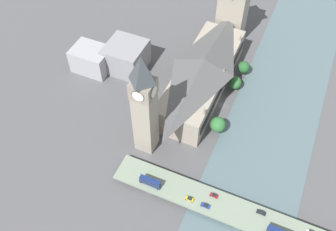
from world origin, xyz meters
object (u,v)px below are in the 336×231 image
Objects in this scene: parliament_hall at (203,74)px; car_southbound_extra at (214,195)px; car_northbound_mid at (261,212)px; car_southbound_lead at (189,199)px; road_bridge at (241,214)px; victoria_tower at (233,8)px; double_decker_bus_lead at (150,182)px; clock_tower at (144,103)px; car_southbound_mid at (205,206)px.

car_southbound_extra is at bearing 114.86° from parliament_hall.
car_northbound_mid is 23.93m from car_southbound_extra.
road_bridge is at bearing -172.79° from car_southbound_lead.
victoria_tower is 135.88m from double_decker_bus_lead.
car_southbound_mid is at bearing 150.72° from clock_tower.
clock_tower is 14.72× the size of car_northbound_mid.
parliament_hall reaches higher than car_southbound_mid.
car_southbound_extra is (-32.81, 127.89, -19.26)m from victoria_tower.
road_bridge is 15.89m from car_southbound_extra.
road_bridge is 11.82× the size of double_decker_bus_lead.
car_southbound_extra is at bearing -167.80° from double_decker_bus_lead.
clock_tower is 15.91× the size of car_southbound_extra.
car_northbound_mid is 1.08× the size of car_southbound_extra.
parliament_hall is at bearing -51.05° from car_northbound_mid.
double_decker_bus_lead is 2.74× the size of car_southbound_extra.
car_southbound_mid is 7.24m from car_southbound_extra.
car_northbound_mid is at bearing -155.03° from road_bridge.
car_southbound_mid is at bearing 111.58° from parliament_hall.
car_southbound_lead is 1.03× the size of car_southbound_extra.
road_bridge is 17.93m from car_southbound_mid.
clock_tower reaches higher than car_northbound_mid.
double_decker_bus_lead is at bearing 7.64° from car_northbound_mid.
car_southbound_extra is at bearing 104.39° from victoria_tower.
car_northbound_mid reaches higher than road_bridge.
car_southbound_mid is (-43.50, 24.39, -30.40)m from clock_tower.
victoria_tower is at bearing -69.81° from road_bridge.
parliament_hall is at bearing 90.06° from victoria_tower.
road_bridge is at bearing -175.71° from double_decker_bus_lead.
car_northbound_mid is (-56.74, 127.29, -19.25)m from victoria_tower.
clock_tower is at bearing -20.96° from car_southbound_extra.
victoria_tower is 139.63m from car_southbound_mid.
parliament_hall is 90.49m from car_northbound_mid.
victoria_tower is 12.55× the size of car_southbound_extra.
double_decker_bus_lead reaches higher than car_northbound_mid.
parliament_hall is 19.70× the size of car_northbound_mid.
car_southbound_extra is (23.92, 0.59, -0.02)m from car_northbound_mid.
car_southbound_lead is 0.92× the size of car_southbound_mid.
car_northbound_mid reaches higher than car_southbound_extra.
clock_tower is 15.48× the size of car_southbound_lead.
car_southbound_lead is at bearing 11.85° from car_northbound_mid.
clock_tower is 57.48m from car_southbound_extra.
car_southbound_lead is (-21.41, -0.27, -2.05)m from double_decker_bus_lead.
car_southbound_extra is (-31.93, -6.90, -2.06)m from double_decker_bus_lead.
clock_tower reaches higher than car_southbound_extra.
parliament_hall is 18.97× the size of car_southbound_mid.
road_bridge is 26.22m from car_southbound_lead.
road_bridge is 29.95× the size of car_northbound_mid.
clock_tower is at bearing 76.50° from parliament_hall.
road_bridge is (-48.21, 74.06, -9.25)m from parliament_hall.
car_southbound_mid is at bearing 102.85° from victoria_tower.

